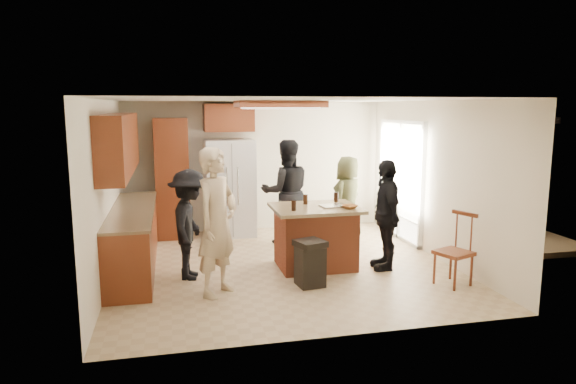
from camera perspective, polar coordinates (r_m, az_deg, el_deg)
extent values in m
plane|color=tan|center=(7.91, -0.55, -8.22)|extent=(5.00, 5.00, 0.00)
plane|color=white|center=(7.53, -0.58, 10.21)|extent=(5.00, 5.00, 0.00)
plane|color=beige|center=(10.06, -3.62, 2.87)|extent=(5.00, 0.00, 5.00)
plane|color=beige|center=(5.25, 5.29, -3.28)|extent=(5.00, 0.00, 5.00)
plane|color=beige|center=(7.50, -19.56, 0.08)|extent=(0.00, 5.00, 5.00)
plane|color=beige|center=(8.51, 16.12, 1.31)|extent=(0.00, 5.00, 5.00)
cube|color=white|center=(9.58, 12.50, 1.13)|extent=(0.02, 1.60, 2.10)
cube|color=white|center=(9.57, 12.40, 1.13)|extent=(0.08, 1.72, 2.10)
cube|color=maroon|center=(7.73, -0.90, 9.74)|extent=(1.30, 0.70, 0.10)
cube|color=white|center=(7.73, -0.90, 9.30)|extent=(1.10, 0.50, 0.02)
cube|color=olive|center=(10.52, 19.81, -4.58)|extent=(3.00, 3.00, 0.10)
cube|color=#593319|center=(11.21, 21.48, 1.63)|extent=(1.40, 1.60, 2.00)
imported|color=tan|center=(6.59, -7.88, -3.34)|extent=(0.84, 0.86, 1.90)
imported|color=black|center=(9.00, -0.21, -0.01)|extent=(0.90, 0.57, 1.84)
imported|color=#3E4126|center=(9.34, 6.64, -0.70)|extent=(0.88, 0.86, 1.53)
imported|color=black|center=(7.74, 10.82, -2.48)|extent=(0.63, 1.03, 1.65)
imported|color=black|center=(7.31, -10.86, -3.56)|extent=(0.63, 1.07, 1.55)
cube|color=maroon|center=(8.03, -16.79, -5.10)|extent=(0.60, 3.00, 0.88)
cube|color=#846B4C|center=(7.92, -16.95, -1.88)|extent=(0.64, 3.00, 0.04)
cube|color=maroon|center=(7.81, -18.21, 5.12)|extent=(0.35, 3.00, 0.85)
cube|color=maroon|center=(9.65, -12.74, 1.48)|extent=(0.60, 0.60, 2.20)
cube|color=maroon|center=(9.62, -6.65, 8.20)|extent=(0.90, 0.60, 0.50)
cube|color=white|center=(9.66, -6.45, 0.46)|extent=(0.90, 0.72, 1.80)
cube|color=gray|center=(9.30, -6.20, 0.12)|extent=(0.01, 0.01, 1.71)
cylinder|color=silver|center=(9.25, -6.80, 0.62)|extent=(0.02, 0.02, 0.70)
cylinder|color=silver|center=(9.27, -5.57, 0.66)|extent=(0.02, 0.02, 0.70)
cube|color=#9E4529|center=(7.77, 3.05, -5.18)|extent=(1.10, 0.85, 0.88)
cube|color=#8A744F|center=(7.66, 3.09, -1.82)|extent=(1.28, 1.03, 0.05)
cube|color=silver|center=(7.68, 4.98, -1.55)|extent=(0.38, 0.31, 0.02)
imported|color=brown|center=(7.56, 6.90, -1.64)|extent=(0.28, 0.28, 0.05)
cylinder|color=black|center=(7.34, 0.65, -1.51)|extent=(0.07, 0.07, 0.15)
cylinder|color=black|center=(7.83, 1.96, -0.82)|extent=(0.07, 0.07, 0.15)
cylinder|color=black|center=(8.06, 5.36, -0.56)|extent=(0.07, 0.07, 0.15)
cube|color=black|center=(7.01, 2.47, -8.21)|extent=(0.38, 0.38, 0.55)
cube|color=black|center=(6.92, 2.49, -5.73)|extent=(0.46, 0.46, 0.08)
cube|color=maroon|center=(7.33, 17.93, -6.46)|extent=(0.54, 0.54, 0.05)
cylinder|color=maroon|center=(7.17, 18.07, -8.75)|extent=(0.05, 0.05, 0.44)
cylinder|color=maroon|center=(7.43, 19.70, -8.19)|extent=(0.05, 0.05, 0.44)
cylinder|color=maroon|center=(7.37, 15.97, -8.14)|extent=(0.05, 0.05, 0.44)
cylinder|color=maroon|center=(7.62, 17.63, -7.63)|extent=(0.05, 0.05, 0.44)
cube|color=maroon|center=(7.36, 19.05, -2.29)|extent=(0.18, 0.39, 0.05)
cylinder|color=maroon|center=(7.34, 19.69, -4.35)|extent=(0.03, 0.03, 0.50)
cylinder|color=maroon|center=(7.48, 18.21, -4.02)|extent=(0.03, 0.03, 0.50)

